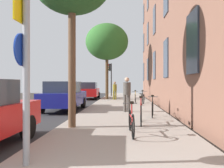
# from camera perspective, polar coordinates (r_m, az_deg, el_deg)

# --- Properties ---
(ground_plane) EXTENTS (41.80, 41.80, 0.00)m
(ground_plane) POSITION_cam_1_polar(r_m,az_deg,el_deg) (16.38, -9.69, -5.20)
(ground_plane) COLOR #332D28
(road_asphalt) EXTENTS (7.00, 38.00, 0.01)m
(road_asphalt) POSITION_cam_1_polar(r_m,az_deg,el_deg) (16.96, -16.65, -5.01)
(road_asphalt) COLOR #2D2D30
(road_asphalt) RESTS_ON ground
(sidewalk) EXTENTS (4.20, 38.00, 0.12)m
(sidewalk) POSITION_cam_1_polar(r_m,az_deg,el_deg) (15.97, 2.70, -5.12)
(sidewalk) COLOR #9E9389
(sidewalk) RESTS_ON ground
(sign_post) EXTENTS (0.16, 0.60, 3.04)m
(sign_post) POSITION_cam_1_polar(r_m,az_deg,el_deg) (4.35, -20.26, 5.13)
(sign_post) COLOR gray
(sign_post) RESTS_ON sidewalk
(traffic_light) EXTENTS (0.43, 0.24, 3.67)m
(traffic_light) POSITION_cam_1_polar(r_m,az_deg,el_deg) (26.69, -0.39, 2.53)
(traffic_light) COLOR black
(traffic_light) RESTS_ON sidewalk
(tree_far) EXTENTS (3.76, 3.76, 6.68)m
(tree_far) POSITION_cam_1_polar(r_m,az_deg,el_deg) (21.19, -1.23, 10.08)
(tree_far) COLOR #4C3823
(tree_far) RESTS_ON sidewalk
(bicycle_0) EXTENTS (0.42, 1.74, 0.93)m
(bicycle_0) POSITION_cam_1_polar(r_m,az_deg,el_deg) (6.60, 4.68, -9.00)
(bicycle_0) COLOR black
(bicycle_0) RESTS_ON sidewalk
(bicycle_1) EXTENTS (0.42, 1.72, 0.98)m
(bicycle_1) POSITION_cam_1_polar(r_m,az_deg,el_deg) (8.38, 6.98, -6.89)
(bicycle_1) COLOR black
(bicycle_1) RESTS_ON sidewalk
(bicycle_2) EXTENTS (0.42, 1.65, 0.92)m
(bicycle_2) POSITION_cam_1_polar(r_m,az_deg,el_deg) (10.26, 9.74, -5.73)
(bicycle_2) COLOR black
(bicycle_2) RESTS_ON sidewalk
(bicycle_3) EXTENTS (0.49, 1.70, 0.97)m
(bicycle_3) POSITION_cam_1_polar(r_m,az_deg,el_deg) (15.79, 7.44, -3.58)
(bicycle_3) COLOR black
(bicycle_3) RESTS_ON sidewalk
(bicycle_4) EXTENTS (0.42, 1.62, 0.92)m
(bicycle_4) POSITION_cam_1_polar(r_m,az_deg,el_deg) (17.18, 5.62, -3.36)
(bicycle_4) COLOR black
(bicycle_4) RESTS_ON sidewalk
(pedestrian_0) EXTENTS (0.52, 0.52, 1.71)m
(pedestrian_0) POSITION_cam_1_polar(r_m,az_deg,el_deg) (11.75, 3.61, -1.95)
(pedestrian_0) COLOR #4C4742
(pedestrian_0) RESTS_ON sidewalk
(pedestrian_1) EXTENTS (0.49, 0.49, 1.56)m
(pedestrian_1) POSITION_cam_1_polar(r_m,az_deg,el_deg) (20.57, 0.66, -1.29)
(pedestrian_1) COLOR olive
(pedestrian_1) RESTS_ON sidewalk
(car_1) EXTENTS (1.85, 4.50, 1.62)m
(car_1) POSITION_cam_1_polar(r_m,az_deg,el_deg) (13.56, -11.44, -2.75)
(car_1) COLOR navy
(car_1) RESTS_ON road_asphalt
(car_2) EXTENTS (1.92, 4.03, 1.62)m
(car_2) POSITION_cam_1_polar(r_m,az_deg,el_deg) (22.80, -5.60, -1.57)
(car_2) COLOR red
(car_2) RESTS_ON road_asphalt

